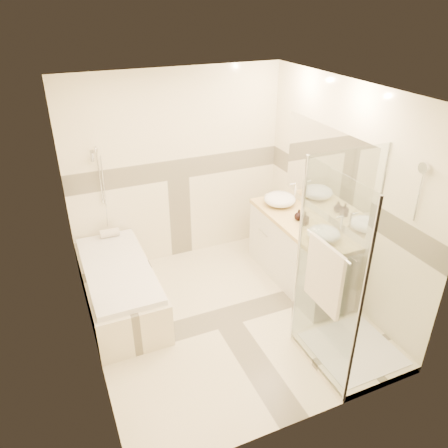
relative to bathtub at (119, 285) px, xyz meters
name	(u,v)px	position (x,y,z in m)	size (l,w,h in m)	color
room	(229,217)	(1.08, -0.64, 0.95)	(2.82, 3.02, 2.52)	beige
bathtub	(119,285)	(0.00, 0.00, 0.00)	(0.75, 1.70, 0.56)	#F1E6C1
vanity	(299,251)	(2.15, -0.35, 0.12)	(0.58, 1.62, 0.85)	white
shower_enclosure	(344,314)	(1.86, -1.62, 0.20)	(0.96, 0.93, 2.04)	#F1E6C1
vessel_sink_near	(280,199)	(2.13, 0.14, 0.62)	(0.40, 0.40, 0.16)	white
vessel_sink_far	(324,234)	(2.13, -0.82, 0.61)	(0.36, 0.36, 0.14)	white
faucet_near	(295,191)	(2.35, 0.14, 0.70)	(0.11, 0.03, 0.28)	silver
faucet_far	(341,224)	(2.35, -0.82, 0.69)	(0.11, 0.03, 0.26)	silver
amenity_bottle_a	(305,218)	(2.13, -0.44, 0.62)	(0.07, 0.08, 0.16)	black
amenity_bottle_b	(299,215)	(2.13, -0.31, 0.61)	(0.10, 0.10, 0.13)	black
folded_towels	(274,198)	(2.13, 0.28, 0.58)	(0.13, 0.22, 0.07)	white
rolled_towel	(110,233)	(0.06, 0.70, 0.31)	(0.10, 0.10, 0.23)	white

